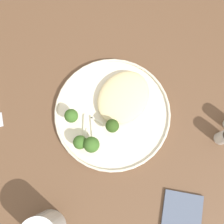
# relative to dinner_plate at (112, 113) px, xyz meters

# --- Properties ---
(ground) EXTENTS (6.00, 6.00, 0.00)m
(ground) POSITION_rel_dinner_plate_xyz_m (-0.06, 0.00, -0.75)
(ground) COLOR #47423D
(wooden_dining_table) EXTENTS (1.40, 1.00, 0.74)m
(wooden_dining_table) POSITION_rel_dinner_plate_xyz_m (-0.06, 0.00, -0.09)
(wooden_dining_table) COLOR brown
(wooden_dining_table) RESTS_ON ground
(dinner_plate) EXTENTS (0.29, 0.29, 0.02)m
(dinner_plate) POSITION_rel_dinner_plate_xyz_m (0.00, 0.00, 0.00)
(dinner_plate) COLOR beige
(dinner_plate) RESTS_ON wooden_dining_table
(noodle_bed) EXTENTS (0.15, 0.12, 0.03)m
(noodle_bed) POSITION_rel_dinner_plate_xyz_m (-0.05, 0.01, 0.02)
(noodle_bed) COLOR beige
(noodle_bed) RESTS_ON dinner_plate
(seared_scallop_tiny_bay) EXTENTS (0.03, 0.03, 0.01)m
(seared_scallop_tiny_bay) POSITION_rel_dinner_plate_xyz_m (-0.06, 0.02, 0.01)
(seared_scallop_tiny_bay) COLOR #DBB77A
(seared_scallop_tiny_bay) RESTS_ON dinner_plate
(seared_scallop_left_edge) EXTENTS (0.03, 0.03, 0.02)m
(seared_scallop_left_edge) POSITION_rel_dinner_plate_xyz_m (-0.01, -0.00, 0.01)
(seared_scallop_left_edge) COLOR beige
(seared_scallop_left_edge) RESTS_ON dinner_plate
(seared_scallop_right_edge) EXTENTS (0.03, 0.03, 0.01)m
(seared_scallop_right_edge) POSITION_rel_dinner_plate_xyz_m (-0.07, -0.03, 0.01)
(seared_scallop_right_edge) COLOR #DBB77A
(seared_scallop_right_edge) RESTS_ON dinner_plate
(seared_scallop_center_golden) EXTENTS (0.03, 0.03, 0.01)m
(seared_scallop_center_golden) POSITION_rel_dinner_plate_xyz_m (-0.05, 0.00, 0.01)
(seared_scallop_center_golden) COLOR beige
(seared_scallop_center_golden) RESTS_ON dinner_plate
(broccoli_floret_split_head) EXTENTS (0.03, 0.03, 0.06)m
(broccoli_floret_split_head) POSITION_rel_dinner_plate_xyz_m (0.03, 0.02, 0.04)
(broccoli_floret_split_head) COLOR #7A994C
(broccoli_floret_split_head) RESTS_ON dinner_plate
(broccoli_floret_beside_noodles) EXTENTS (0.04, 0.04, 0.06)m
(broccoli_floret_beside_noodles) POSITION_rel_dinner_plate_xyz_m (0.10, 0.01, 0.04)
(broccoli_floret_beside_noodles) COLOR #89A356
(broccoli_floret_beside_noodles) RESTS_ON dinner_plate
(broccoli_floret_left_leaning) EXTENTS (0.03, 0.03, 0.06)m
(broccoli_floret_left_leaning) POSITION_rel_dinner_plate_xyz_m (0.07, -0.07, 0.04)
(broccoli_floret_left_leaning) COLOR #7A994C
(broccoli_floret_left_leaning) RESTS_ON dinner_plate
(broccoli_floret_small_sprig) EXTENTS (0.03, 0.03, 0.05)m
(broccoli_floret_small_sprig) POSITION_rel_dinner_plate_xyz_m (0.11, -0.02, 0.03)
(broccoli_floret_small_sprig) COLOR #89A356
(broccoli_floret_small_sprig) RESTS_ON dinner_plate
(onion_sliver_long_sliver) EXTENTS (0.04, 0.02, 0.00)m
(onion_sliver_long_sliver) POSITION_rel_dinner_plate_xyz_m (0.09, -0.02, 0.01)
(onion_sliver_long_sliver) COLOR silver
(onion_sliver_long_sliver) RESTS_ON dinner_plate
(onion_sliver_curled_piece) EXTENTS (0.04, 0.03, 0.00)m
(onion_sliver_curled_piece) POSITION_rel_dinner_plate_xyz_m (0.06, -0.04, 0.01)
(onion_sliver_curled_piece) COLOR silver
(onion_sliver_curled_piece) RESTS_ON dinner_plate
(onion_sliver_short_strip) EXTENTS (0.04, 0.04, 0.00)m
(onion_sliver_short_strip) POSITION_rel_dinner_plate_xyz_m (0.06, -0.02, 0.01)
(onion_sliver_short_strip) COLOR silver
(onion_sliver_short_strip) RESTS_ON dinner_plate
(onion_sliver_pale_crescent) EXTENTS (0.01, 0.04, 0.00)m
(onion_sliver_pale_crescent) POSITION_rel_dinner_plate_xyz_m (0.04, -0.02, 0.01)
(onion_sliver_pale_crescent) COLOR silver
(onion_sliver_pale_crescent) RESTS_ON dinner_plate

